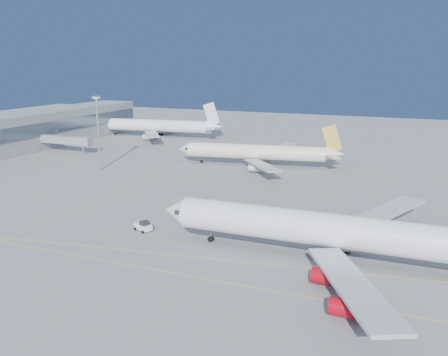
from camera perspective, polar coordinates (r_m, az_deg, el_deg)
ground at (r=101.61m, az=-2.18°, el=-7.77°), size 500.00×500.00×0.00m
terminal at (r=232.43m, az=-19.55°, el=5.46°), size 18.40×110.00×15.00m
jet_bridge at (r=208.83m, az=-17.39°, el=4.15°), size 23.60×3.60×6.90m
taxiway_lines at (r=113.33m, az=-7.64°, el=-5.60°), size 118.86×140.00×0.02m
airliner_virgin at (r=94.95m, az=13.61°, el=-6.14°), size 74.41×67.06×18.41m
airliner_etihad at (r=175.96m, az=4.05°, el=2.93°), size 59.14×54.04×15.48m
airliner_third at (r=243.71m, az=-7.53°, el=5.92°), size 64.60×59.12×17.34m
pushback_tug at (r=111.19m, az=-9.20°, el=-5.45°), size 4.63×3.77×2.33m
light_mast at (r=171.61m, az=-14.22°, el=5.66°), size 2.15×2.15×24.91m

